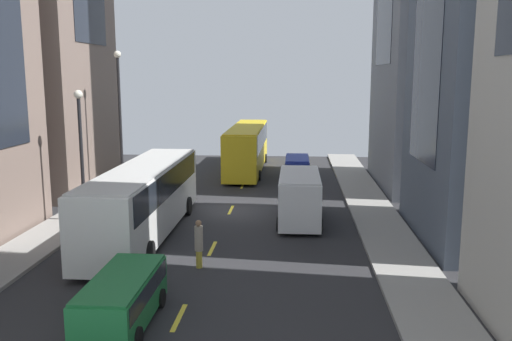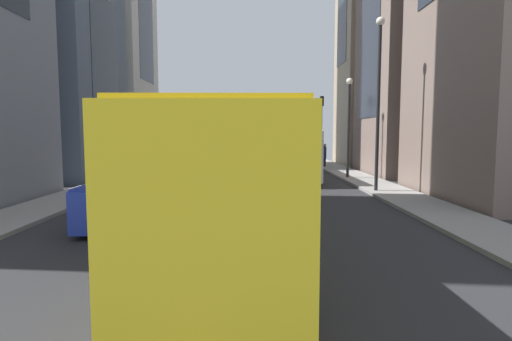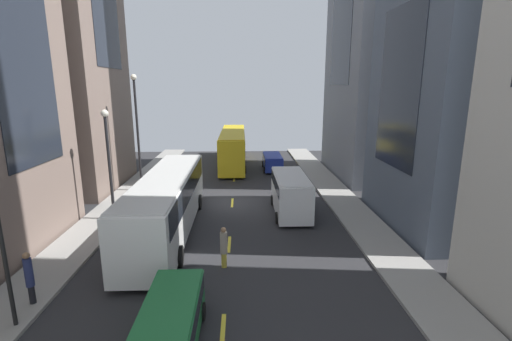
% 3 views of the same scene
% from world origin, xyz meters
% --- Properties ---
extents(ground_plane, '(42.55, 42.55, 0.00)m').
position_xyz_m(ground_plane, '(0.00, 0.00, 0.00)').
color(ground_plane, '#28282B').
extents(sidewalk_west, '(2.55, 44.00, 0.15)m').
position_xyz_m(sidewalk_west, '(-8.00, 0.00, 0.07)').
color(sidewalk_west, gray).
rests_on(sidewalk_west, ground).
extents(sidewalk_east, '(2.55, 44.00, 0.15)m').
position_xyz_m(sidewalk_east, '(8.00, 0.00, 0.07)').
color(sidewalk_east, gray).
rests_on(sidewalk_east, ground).
extents(lane_stripe_1, '(0.16, 2.00, 0.01)m').
position_xyz_m(lane_stripe_1, '(0.00, -14.00, 0.01)').
color(lane_stripe_1, yellow).
rests_on(lane_stripe_1, ground).
extents(lane_stripe_2, '(0.16, 2.00, 0.01)m').
position_xyz_m(lane_stripe_2, '(0.00, -7.00, 0.01)').
color(lane_stripe_2, yellow).
rests_on(lane_stripe_2, ground).
extents(lane_stripe_3, '(0.16, 2.00, 0.01)m').
position_xyz_m(lane_stripe_3, '(0.00, 0.00, 0.01)').
color(lane_stripe_3, yellow).
rests_on(lane_stripe_3, ground).
extents(lane_stripe_4, '(0.16, 2.00, 0.01)m').
position_xyz_m(lane_stripe_4, '(0.00, 7.00, 0.01)').
color(lane_stripe_4, yellow).
rests_on(lane_stripe_4, ground).
extents(lane_stripe_5, '(0.16, 2.00, 0.01)m').
position_xyz_m(lane_stripe_5, '(0.00, 14.00, 0.01)').
color(lane_stripe_5, yellow).
rests_on(lane_stripe_5, ground).
extents(lane_stripe_6, '(0.16, 2.00, 0.01)m').
position_xyz_m(lane_stripe_6, '(0.00, 21.00, 0.01)').
color(lane_stripe_6, yellow).
rests_on(lane_stripe_6, ground).
extents(building_east_1, '(6.56, 9.31, 16.09)m').
position_xyz_m(building_east_1, '(12.73, -4.49, 8.04)').
color(building_east_1, '#4C5666').
rests_on(building_east_1, ground).
extents(city_bus_white, '(2.80, 12.96, 3.35)m').
position_xyz_m(city_bus_white, '(-3.48, -5.25, 2.01)').
color(city_bus_white, silver).
rests_on(city_bus_white, ground).
extents(streetcar_yellow, '(2.70, 13.55, 3.59)m').
position_xyz_m(streetcar_yellow, '(-0.21, 13.14, 2.12)').
color(streetcar_yellow, yellow).
rests_on(streetcar_yellow, ground).
extents(delivery_van_white, '(2.25, 5.60, 2.58)m').
position_xyz_m(delivery_van_white, '(3.87, -2.36, 1.51)').
color(delivery_van_white, white).
rests_on(delivery_van_white, ground).
extents(car_blue_0, '(1.90, 4.32, 1.53)m').
position_xyz_m(car_blue_0, '(3.79, 10.42, 0.90)').
color(car_blue_0, '#2338AD').
rests_on(car_blue_0, ground).
extents(car_green_1, '(1.87, 4.44, 1.57)m').
position_xyz_m(car_green_1, '(-1.60, -14.62, 0.93)').
color(car_green_1, '#1E7238').
rests_on(car_green_1, ground).
extents(pedestrian_crossing_near, '(0.30, 0.30, 2.07)m').
position_xyz_m(pedestrian_crossing_near, '(-7.24, -12.22, 1.27)').
color(pedestrian_crossing_near, black).
rests_on(pedestrian_crossing_near, ground).
extents(pedestrian_walking_far, '(0.33, 0.33, 1.96)m').
position_xyz_m(pedestrian_walking_far, '(-0.15, -9.44, 1.04)').
color(pedestrian_walking_far, gold).
rests_on(pedestrian_walking_far, ground).
extents(streetlamp_near, '(0.44, 0.44, 8.89)m').
position_xyz_m(streetlamp_near, '(-7.23, 3.09, 5.44)').
color(streetlamp_near, black).
rests_on(streetlamp_near, ground).
extents(streetlamp_far, '(0.44, 0.44, 6.70)m').
position_xyz_m(streetlamp_far, '(-7.23, -3.28, 4.28)').
color(streetlamp_far, black).
rests_on(streetlamp_far, ground).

